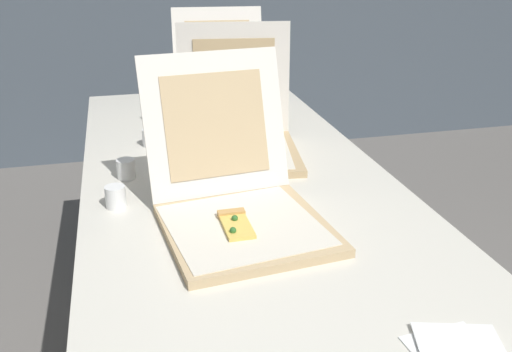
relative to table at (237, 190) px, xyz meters
The scene contains 7 objects.
table is the anchor object (origin of this frame).
pizza_box_front 0.33m from the table, 101.23° to the right, with size 0.43×0.54×0.39m.
pizza_box_middle 0.22m from the table, 76.93° to the left, with size 0.43×0.44×0.40m.
pizza_box_back 0.69m from the table, 82.90° to the left, with size 0.43×0.53×0.39m.
cup_white_near_center 0.39m from the table, 159.36° to the right, with size 0.05×0.05×0.06m, color white.
cup_white_far 0.41m from the table, 125.32° to the left, with size 0.05×0.05×0.06m, color white.
cup_white_mid 0.34m from the table, 169.81° to the left, with size 0.05×0.05×0.06m, color white.
Camera 1 is at (-0.32, -0.97, 1.41)m, focal length 39.87 mm.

